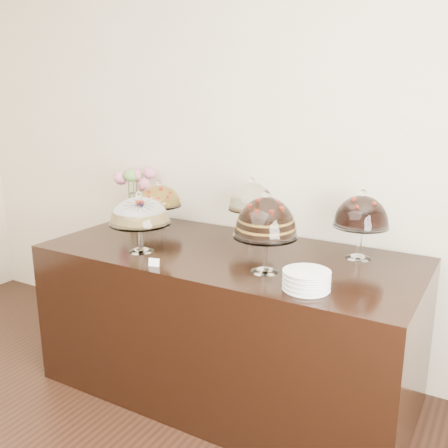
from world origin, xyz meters
The scene contains 10 objects.
wall_back centered at (0.00, 3.00, 1.50)m, with size 5.00×0.04×3.00m, color beige.
display_counter centered at (0.28, 2.45, 0.45)m, with size 2.20×1.00×0.90m, color black.
cake_stand_sugar_sponge centered at (-0.17, 2.20, 1.13)m, with size 0.36×0.36×0.36m.
cake_stand_choco_layer centered at (0.61, 2.25, 1.18)m, with size 0.33×0.33×0.43m.
cake_stand_cheesecake centered at (0.27, 2.76, 1.16)m, with size 0.30×0.30×0.40m.
cake_stand_dark_choco centered at (0.97, 2.72, 1.16)m, with size 0.31×0.31×0.39m.
cake_stand_fruit_tart centered at (-0.42, 2.72, 1.10)m, with size 0.31×0.31×0.33m.
flower_vase centered at (-0.70, 2.80, 1.14)m, with size 0.29×0.32×0.39m.
plate_stack centered at (0.89, 2.12, 0.95)m, with size 0.22×0.22×0.09m.
price_card_left centered at (0.06, 2.03, 0.92)m, with size 0.06×0.01×0.04m, color white.
Camera 1 is at (1.66, 0.03, 1.80)m, focal length 40.00 mm.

